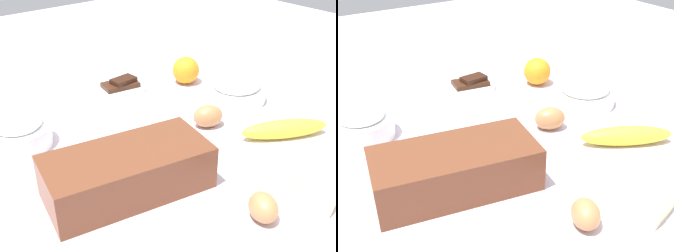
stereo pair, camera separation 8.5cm
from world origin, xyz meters
TOP-DOWN VIEW (x-y plane):
  - ground_plane at (0.00, 0.00)m, footprint 2.40×2.40m
  - loaf_pan at (-0.15, -0.08)m, footprint 0.30×0.18m
  - flour_bowl at (0.26, 0.05)m, footprint 0.15×0.15m
  - sugar_bowl at (-0.24, 0.18)m, footprint 0.13×0.13m
  - banana at (0.20, -0.14)m, footprint 0.19×0.13m
  - orange_fruit at (0.23, 0.21)m, footprint 0.07×0.07m
  - butter_block at (0.08, -0.30)m, footprint 0.10×0.09m
  - egg_near_butter at (-0.03, -0.27)m, footprint 0.07×0.07m
  - egg_beside_bowl at (0.11, 0.00)m, footprint 0.08×0.07m
  - chocolate_plate at (0.07, 0.28)m, footprint 0.13×0.13m

SIDE VIEW (x-z plane):
  - ground_plane at x=0.00m, z-range -0.02..0.00m
  - chocolate_plate at x=0.07m, z-range -0.01..0.03m
  - banana at x=0.20m, z-range 0.00..0.04m
  - egg_near_butter at x=-0.03m, z-range 0.00..0.05m
  - egg_beside_bowl at x=0.11m, z-range 0.00..0.05m
  - flour_bowl at x=0.26m, z-range 0.00..0.06m
  - butter_block at x=0.08m, z-range 0.00..0.06m
  - sugar_bowl at x=-0.24m, z-range 0.00..0.07m
  - orange_fruit at x=0.23m, z-range 0.00..0.07m
  - loaf_pan at x=-0.15m, z-range 0.00..0.08m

